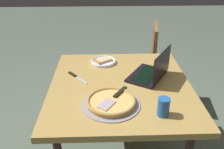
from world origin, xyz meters
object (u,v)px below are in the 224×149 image
Objects in this scene: pizza_plate at (103,61)px; drink_cup at (163,107)px; chair_near at (142,62)px; laptop at (152,72)px; dining_table at (120,93)px; table_knife at (76,77)px; pizza_tray at (111,102)px.

pizza_plate is 1.87× the size of drink_cup.
chair_near is at bearing -37.19° from pizza_plate.
dining_table is at bearing 108.93° from laptop.
dining_table is 5.02× the size of pizza_plate.
table_knife is (0.03, 0.56, -0.04)m from laptop.
laptop is at bearing -71.07° from dining_table.
table_knife is (0.36, 0.25, -0.01)m from pizza_tray.
table_knife is 1.69× the size of drink_cup.
drink_cup is (-0.71, -0.34, 0.04)m from pizza_plate.
pizza_tray is at bearing 136.83° from laptop.
table_knife reaches higher than dining_table.
chair_near is (1.26, -0.08, -0.31)m from drink_cup.
dining_table is 0.35m from table_knife.
pizza_tray reaches higher than dining_table.
dining_table is at bearing 31.34° from drink_cup.
drink_cup is 0.12× the size of chair_near.
pizza_tray reaches higher than table_knife.
dining_table is 0.38m from pizza_plate.
chair_near is at bearing -38.32° from table_knife.
pizza_tray is 3.24× the size of drink_cup.
pizza_tray is at bearing 163.27° from dining_table.
laptop is at bearing 175.60° from chair_near.
table_knife is at bearing 139.23° from pizza_plate.
laptop is 0.41× the size of chair_near.
laptop is at bearing -127.46° from pizza_plate.
laptop is 3.43× the size of drink_cup.
dining_table is 0.28m from laptop.
laptop reaches higher than drink_cup.
laptop is 0.87m from chair_near.
pizza_tray is at bearing 162.07° from chair_near.
table_knife is 1.03m from chair_near.
pizza_plate is 0.74m from chair_near.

